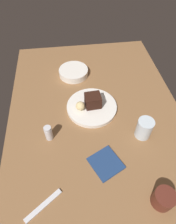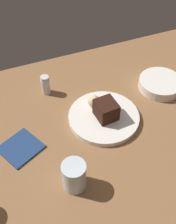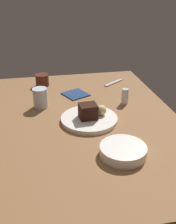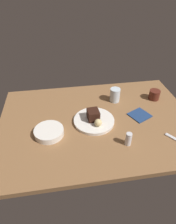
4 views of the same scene
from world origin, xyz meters
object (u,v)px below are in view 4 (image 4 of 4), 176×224
at_px(salt_shaker, 128,139).
at_px(coffee_cup, 154,95).
at_px(side_bowl, 49,132).
at_px(water_glass, 115,95).
at_px(folded_napkin, 140,115).
at_px(chocolate_cake_slice, 93,115).
at_px(bread_roll, 98,123).
at_px(dessert_plate, 94,121).

relative_size(salt_shaker, coffee_cup, 1.03).
relative_size(side_bowl, coffee_cup, 2.24).
distance_m(salt_shaker, side_bowl, 0.44).
xyz_separation_m(water_glass, folded_napkin, (0.11, -0.19, -0.04)).
height_order(chocolate_cake_slice, bread_roll, chocolate_cake_slice).
bearing_deg(salt_shaker, water_glass, 84.83).
distance_m(bread_roll, salt_shaker, 0.20).
bearing_deg(water_glass, folded_napkin, -58.53).
relative_size(coffee_cup, folded_napkin, 0.63).
bearing_deg(folded_napkin, dessert_plate, -177.48).
bearing_deg(chocolate_cake_slice, coffee_cup, 20.46).
height_order(chocolate_cake_slice, coffee_cup, chocolate_cake_slice).
relative_size(salt_shaker, folded_napkin, 0.65).
relative_size(salt_shaker, water_glass, 0.80).
distance_m(dessert_plate, folded_napkin, 0.30).
bearing_deg(coffee_cup, chocolate_cake_slice, -159.54).
xyz_separation_m(dessert_plate, chocolate_cake_slice, (-0.00, 0.01, 0.04)).
bearing_deg(water_glass, chocolate_cake_slice, -133.86).
relative_size(chocolate_cake_slice, side_bowl, 0.45).
height_order(dessert_plate, folded_napkin, dessert_plate).
relative_size(dessert_plate, coffee_cup, 3.33).
xyz_separation_m(water_glass, coffee_cup, (0.28, -0.02, -0.01)).
distance_m(chocolate_cake_slice, coffee_cup, 0.50).
distance_m(chocolate_cake_slice, water_glass, 0.27).
bearing_deg(dessert_plate, bread_roll, -76.48).
xyz_separation_m(salt_shaker, folded_napkin, (0.15, 0.22, -0.03)).
bearing_deg(chocolate_cake_slice, bread_roll, -74.16).
distance_m(chocolate_cake_slice, salt_shaker, 0.26).
distance_m(bread_roll, side_bowl, 0.28).
bearing_deg(salt_shaker, bread_roll, 131.25).
height_order(water_glass, folded_napkin, water_glass).
bearing_deg(bread_roll, dessert_plate, 103.52).
height_order(salt_shaker, side_bowl, salt_shaker).
distance_m(salt_shaker, folded_napkin, 0.27).
bearing_deg(chocolate_cake_slice, water_glass, 46.14).
bearing_deg(bread_roll, water_glass, 56.74).
relative_size(dessert_plate, bread_roll, 5.58).
height_order(salt_shaker, coffee_cup, salt_shaker).
height_order(dessert_plate, chocolate_cake_slice, chocolate_cake_slice).
bearing_deg(chocolate_cake_slice, salt_shaker, -54.95).
distance_m(dessert_plate, side_bowl, 0.28).
bearing_deg(side_bowl, bread_roll, 2.05).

